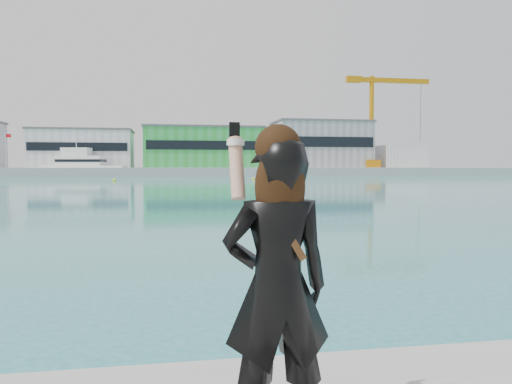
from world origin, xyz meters
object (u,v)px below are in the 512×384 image
motor_yacht (83,166)px  buoy_far (114,181)px  buoy_near (254,180)px  woman (277,278)px  dock_crane (376,118)px

motor_yacht → buoy_far: (10.92, -39.25, -2.44)m
buoy_near → buoy_far: (-23.26, -4.85, 0.00)m
motor_yacht → buoy_near: 48.56m
woman → buoy_near: bearing=-101.4°
dock_crane → buoy_far: (-62.72, -43.30, -15.07)m
dock_crane → motor_yacht: (-73.64, -4.05, -12.62)m
motor_yacht → buoy_far: motor_yacht is taller
buoy_near → motor_yacht: bearing=134.8°
woman → dock_crane: bearing=-115.4°
dock_crane → woman: dock_crane is taller
dock_crane → buoy_near: dock_crane is taller
woman → buoy_far: bearing=-85.2°
motor_yacht → woman: motor_yacht is taller
buoy_near → buoy_far: same height
motor_yacht → woman: (19.87, -118.17, -0.70)m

